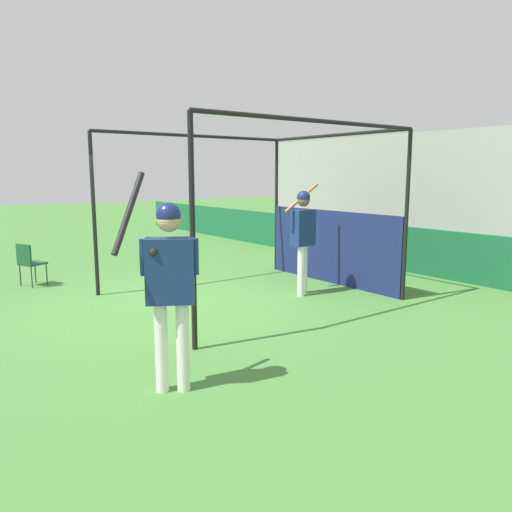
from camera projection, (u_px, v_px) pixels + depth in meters
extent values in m
plane|color=#477F38|center=(173.00, 302.00, 8.58)|extent=(60.00, 60.00, 0.00)
cube|color=#196038|center=(382.00, 246.00, 11.72)|extent=(24.00, 0.12, 1.01)
cube|color=#9E9E99|center=(436.00, 199.00, 12.76)|extent=(8.15, 4.00, 3.06)
cube|color=maroon|center=(303.00, 212.00, 14.51)|extent=(0.45, 0.40, 0.10)
cube|color=maroon|center=(307.00, 204.00, 14.58)|extent=(0.45, 0.06, 0.40)
cube|color=maroon|center=(316.00, 214.00, 14.07)|extent=(0.45, 0.40, 0.10)
cube|color=maroon|center=(320.00, 205.00, 14.14)|extent=(0.45, 0.06, 0.40)
cube|color=maroon|center=(330.00, 215.00, 13.64)|extent=(0.45, 0.40, 0.10)
cube|color=maroon|center=(334.00, 206.00, 13.70)|extent=(0.45, 0.06, 0.40)
cube|color=maroon|center=(344.00, 216.00, 13.20)|extent=(0.45, 0.40, 0.10)
cube|color=maroon|center=(349.00, 207.00, 13.27)|extent=(0.45, 0.06, 0.40)
cube|color=maroon|center=(360.00, 218.00, 12.77)|extent=(0.45, 0.40, 0.10)
cube|color=maroon|center=(365.00, 208.00, 12.83)|extent=(0.45, 0.06, 0.40)
cube|color=maroon|center=(377.00, 219.00, 12.33)|extent=(0.45, 0.40, 0.10)
cube|color=maroon|center=(382.00, 210.00, 12.40)|extent=(0.45, 0.06, 0.40)
cube|color=maroon|center=(395.00, 221.00, 11.90)|extent=(0.45, 0.40, 0.10)
cube|color=maroon|center=(400.00, 211.00, 11.96)|extent=(0.45, 0.06, 0.40)
cube|color=maroon|center=(415.00, 223.00, 11.46)|extent=(0.45, 0.40, 0.10)
cube|color=maroon|center=(420.00, 212.00, 11.53)|extent=(0.45, 0.06, 0.40)
cube|color=maroon|center=(436.00, 225.00, 11.03)|extent=(0.45, 0.40, 0.10)
cube|color=maroon|center=(441.00, 214.00, 11.09)|extent=(0.45, 0.06, 0.40)
cube|color=maroon|center=(459.00, 227.00, 10.59)|extent=(0.45, 0.40, 0.10)
cube|color=maroon|center=(464.00, 216.00, 10.66)|extent=(0.45, 0.06, 0.40)
cube|color=maroon|center=(484.00, 229.00, 10.16)|extent=(0.45, 0.40, 0.10)
cube|color=maroon|center=(489.00, 217.00, 10.22)|extent=(0.45, 0.06, 0.40)
cube|color=maroon|center=(511.00, 232.00, 9.72)|extent=(0.45, 0.40, 0.10)
cube|color=maroon|center=(323.00, 198.00, 14.91)|extent=(0.45, 0.40, 0.10)
cube|color=maroon|center=(327.00, 190.00, 14.98)|extent=(0.45, 0.06, 0.40)
cube|color=maroon|center=(336.00, 198.00, 14.48)|extent=(0.45, 0.40, 0.10)
cube|color=maroon|center=(341.00, 190.00, 14.55)|extent=(0.45, 0.06, 0.40)
cube|color=maroon|center=(350.00, 199.00, 14.04)|extent=(0.45, 0.40, 0.10)
cube|color=maroon|center=(355.00, 191.00, 14.11)|extent=(0.45, 0.06, 0.40)
cube|color=maroon|center=(365.00, 200.00, 13.61)|extent=(0.45, 0.40, 0.10)
cube|color=maroon|center=(370.00, 191.00, 13.68)|extent=(0.45, 0.06, 0.40)
cube|color=maroon|center=(381.00, 201.00, 13.17)|extent=(0.45, 0.40, 0.10)
cube|color=maroon|center=(386.00, 192.00, 13.24)|extent=(0.45, 0.06, 0.40)
cube|color=maroon|center=(398.00, 202.00, 12.74)|extent=(0.45, 0.40, 0.10)
cube|color=maroon|center=(403.00, 193.00, 12.80)|extent=(0.45, 0.06, 0.40)
cube|color=maroon|center=(417.00, 203.00, 12.30)|extent=(0.45, 0.40, 0.10)
cube|color=maroon|center=(422.00, 193.00, 12.37)|extent=(0.45, 0.06, 0.40)
cube|color=maroon|center=(436.00, 204.00, 11.87)|extent=(0.45, 0.40, 0.10)
cube|color=maroon|center=(441.00, 194.00, 11.93)|extent=(0.45, 0.06, 0.40)
cube|color=maroon|center=(457.00, 205.00, 11.43)|extent=(0.45, 0.40, 0.10)
cube|color=maroon|center=(463.00, 195.00, 11.50)|extent=(0.45, 0.06, 0.40)
cube|color=maroon|center=(480.00, 206.00, 11.00)|extent=(0.45, 0.40, 0.10)
cube|color=maroon|center=(485.00, 196.00, 11.06)|extent=(0.45, 0.06, 0.40)
cube|color=maroon|center=(505.00, 208.00, 10.56)|extent=(0.45, 0.40, 0.10)
cube|color=maroon|center=(510.00, 197.00, 10.63)|extent=(0.45, 0.06, 0.40)
cube|color=maroon|center=(342.00, 184.00, 15.32)|extent=(0.45, 0.40, 0.10)
cube|color=maroon|center=(346.00, 176.00, 15.39)|extent=(0.45, 0.06, 0.40)
cube|color=maroon|center=(355.00, 184.00, 14.88)|extent=(0.45, 0.40, 0.10)
cube|color=maroon|center=(360.00, 176.00, 14.95)|extent=(0.45, 0.06, 0.40)
cube|color=maroon|center=(370.00, 185.00, 14.45)|extent=(0.45, 0.40, 0.10)
cube|color=maroon|center=(374.00, 177.00, 14.52)|extent=(0.45, 0.06, 0.40)
cube|color=maroon|center=(385.00, 185.00, 14.01)|extent=(0.45, 0.40, 0.10)
cube|color=maroon|center=(389.00, 177.00, 14.08)|extent=(0.45, 0.06, 0.40)
cube|color=maroon|center=(401.00, 185.00, 13.58)|extent=(0.45, 0.40, 0.10)
cube|color=maroon|center=(406.00, 177.00, 13.65)|extent=(0.45, 0.06, 0.40)
cube|color=maroon|center=(418.00, 186.00, 13.14)|extent=(0.45, 0.40, 0.10)
cube|color=maroon|center=(423.00, 177.00, 13.21)|extent=(0.45, 0.06, 0.40)
cube|color=maroon|center=(437.00, 186.00, 12.71)|extent=(0.45, 0.40, 0.10)
cube|color=maroon|center=(441.00, 177.00, 12.78)|extent=(0.45, 0.06, 0.40)
cube|color=maroon|center=(456.00, 187.00, 12.27)|extent=(0.45, 0.40, 0.10)
cube|color=maroon|center=(461.00, 177.00, 12.34)|extent=(0.45, 0.06, 0.40)
cube|color=maroon|center=(478.00, 187.00, 11.84)|extent=(0.45, 0.40, 0.10)
cube|color=maroon|center=(482.00, 177.00, 11.91)|extent=(0.45, 0.06, 0.40)
cube|color=maroon|center=(500.00, 188.00, 11.40)|extent=(0.45, 0.40, 0.10)
cube|color=maroon|center=(505.00, 177.00, 11.47)|extent=(0.45, 0.06, 0.40)
cube|color=maroon|center=(360.00, 171.00, 15.72)|extent=(0.45, 0.40, 0.10)
cube|color=maroon|center=(364.00, 163.00, 15.79)|extent=(0.45, 0.06, 0.40)
cube|color=maroon|center=(374.00, 171.00, 15.29)|extent=(0.45, 0.40, 0.10)
cube|color=maroon|center=(378.00, 163.00, 15.36)|extent=(0.45, 0.06, 0.40)
cube|color=maroon|center=(388.00, 171.00, 14.85)|extent=(0.45, 0.40, 0.10)
cube|color=maroon|center=(392.00, 163.00, 14.92)|extent=(0.45, 0.06, 0.40)
cube|color=maroon|center=(403.00, 171.00, 14.42)|extent=(0.45, 0.40, 0.10)
cube|color=maroon|center=(408.00, 163.00, 14.49)|extent=(0.45, 0.06, 0.40)
cube|color=maroon|center=(420.00, 171.00, 13.98)|extent=(0.45, 0.40, 0.10)
cube|color=maroon|center=(424.00, 162.00, 14.05)|extent=(0.45, 0.06, 0.40)
cube|color=maroon|center=(437.00, 170.00, 13.55)|extent=(0.45, 0.40, 0.10)
cube|color=maroon|center=(441.00, 162.00, 13.62)|extent=(0.45, 0.06, 0.40)
cube|color=maroon|center=(455.00, 170.00, 13.11)|extent=(0.45, 0.40, 0.10)
cube|color=maroon|center=(460.00, 162.00, 13.18)|extent=(0.45, 0.06, 0.40)
cube|color=maroon|center=(475.00, 170.00, 12.68)|extent=(0.45, 0.40, 0.10)
cube|color=maroon|center=(480.00, 161.00, 12.75)|extent=(0.45, 0.06, 0.40)
cube|color=maroon|center=(496.00, 170.00, 12.24)|extent=(0.45, 0.40, 0.10)
cube|color=maroon|center=(501.00, 161.00, 12.31)|extent=(0.45, 0.06, 0.40)
cube|color=maroon|center=(377.00, 158.00, 16.13)|extent=(0.45, 0.40, 0.10)
cube|color=maroon|center=(381.00, 151.00, 16.20)|extent=(0.45, 0.06, 0.40)
cube|color=maroon|center=(391.00, 158.00, 15.69)|extent=(0.45, 0.40, 0.10)
cube|color=maroon|center=(395.00, 151.00, 15.76)|extent=(0.45, 0.06, 0.40)
cube|color=maroon|center=(405.00, 158.00, 15.26)|extent=(0.45, 0.40, 0.10)
cube|color=maroon|center=(409.00, 150.00, 15.33)|extent=(0.45, 0.06, 0.40)
cube|color=maroon|center=(421.00, 157.00, 14.82)|extent=(0.45, 0.40, 0.10)
cube|color=maroon|center=(425.00, 149.00, 14.89)|extent=(0.45, 0.06, 0.40)
cube|color=maroon|center=(437.00, 157.00, 14.39)|extent=(0.45, 0.40, 0.10)
cube|color=maroon|center=(441.00, 149.00, 14.46)|extent=(0.45, 0.06, 0.40)
cube|color=maroon|center=(455.00, 156.00, 13.95)|extent=(0.45, 0.40, 0.10)
cube|color=maroon|center=(459.00, 148.00, 14.02)|extent=(0.45, 0.06, 0.40)
cube|color=maroon|center=(473.00, 155.00, 13.52)|extent=(0.45, 0.40, 0.10)
cube|color=maroon|center=(477.00, 147.00, 13.59)|extent=(0.45, 0.06, 0.40)
cube|color=maroon|center=(493.00, 155.00, 13.08)|extent=(0.45, 0.40, 0.10)
cube|color=maroon|center=(497.00, 146.00, 13.15)|extent=(0.45, 0.06, 0.40)
cylinder|color=black|center=(94.00, 215.00, 8.82)|extent=(0.07, 0.07, 2.91)
cylinder|color=black|center=(193.00, 234.00, 6.04)|extent=(0.07, 0.07, 2.91)
cylinder|color=black|center=(276.00, 206.00, 11.27)|extent=(0.07, 0.07, 2.91)
cylinder|color=black|center=(406.00, 217.00, 8.48)|extent=(0.07, 0.07, 2.91)
cylinder|color=black|center=(195.00, 136.00, 9.81)|extent=(0.06, 4.15, 0.06)
cylinder|color=black|center=(320.00, 121.00, 7.02)|extent=(0.06, 4.15, 0.06)
cylinder|color=black|center=(334.00, 135.00, 9.64)|extent=(3.52, 0.06, 0.06)
cube|color=navy|center=(331.00, 247.00, 9.98)|extent=(3.45, 0.03, 1.46)
cylinder|color=white|center=(301.00, 271.00, 8.92)|extent=(0.14, 0.14, 0.90)
cylinder|color=white|center=(304.00, 269.00, 9.14)|extent=(0.14, 0.14, 0.90)
cube|color=navy|center=(303.00, 228.00, 8.90)|extent=(0.25, 0.45, 0.64)
sphere|color=brown|center=(304.00, 200.00, 8.82)|extent=(0.23, 0.23, 0.23)
sphere|color=navy|center=(304.00, 197.00, 8.82)|extent=(0.24, 0.24, 0.24)
cylinder|color=navy|center=(293.00, 220.00, 8.76)|extent=(0.07, 0.07, 0.35)
cylinder|color=navy|center=(310.00, 219.00, 9.06)|extent=(0.07, 0.07, 0.35)
cylinder|color=#AD7F4C|center=(302.00, 198.00, 9.21)|extent=(0.14, 0.74, 0.55)
sphere|color=#AD7F4C|center=(313.00, 212.00, 8.95)|extent=(0.08, 0.08, 0.08)
cylinder|color=white|center=(183.00, 347.00, 5.02)|extent=(0.18, 0.18, 0.92)
cylinder|color=white|center=(161.00, 348.00, 4.99)|extent=(0.18, 0.18, 0.92)
cube|color=navy|center=(170.00, 271.00, 4.88)|extent=(0.43, 0.52, 0.65)
sphere|color=tan|center=(169.00, 220.00, 4.79)|extent=(0.23, 0.23, 0.23)
sphere|color=navy|center=(168.00, 215.00, 4.79)|extent=(0.24, 0.24, 0.24)
cylinder|color=navy|center=(195.00, 256.00, 4.84)|extent=(0.10, 0.10, 0.36)
cylinder|color=navy|center=(143.00, 257.00, 4.79)|extent=(0.10, 0.10, 0.36)
cylinder|color=black|center=(128.00, 212.00, 4.75)|extent=(0.37, 0.50, 0.77)
sphere|color=black|center=(154.00, 252.00, 4.73)|extent=(0.08, 0.08, 0.08)
cube|color=#194C2D|center=(33.00, 263.00, 9.76)|extent=(0.53, 0.53, 0.04)
cube|color=#194C2D|center=(24.00, 255.00, 9.57)|extent=(0.38, 0.20, 0.40)
cylinder|color=#333333|center=(35.00, 272.00, 10.02)|extent=(0.02, 0.02, 0.44)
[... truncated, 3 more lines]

